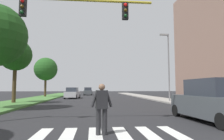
{
  "coord_description": "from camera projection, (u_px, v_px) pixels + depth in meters",
  "views": [
    {
      "loc": [
        -0.55,
        0.22,
        1.55
      ],
      "look_at": [
        1.0,
        16.39,
        3.0
      ],
      "focal_mm": 32.4,
      "sensor_mm": 36.0,
      "label": 1
    }
  ],
  "objects": [
    {
      "name": "traffic_light_gantry",
      "position": [
        21.0,
        24.0,
        8.85
      ],
      "size": [
        8.41,
        0.3,
        6.0
      ],
      "color": "gold",
      "rests_on": "median_strip"
    },
    {
      "name": "street_lamp_right",
      "position": [
        168.0,
        61.0,
        22.53
      ],
      "size": [
        1.02,
        0.24,
        7.5
      ],
      "color": "slate",
      "rests_on": "sidewalk_right"
    },
    {
      "name": "sidewalk_right",
      "position": [
        157.0,
        99.0,
        28.26
      ],
      "size": [
        3.0,
        64.0,
        0.15
      ],
      "primitive_type": "cube",
      "color": "#9E9991",
      "rests_on": "ground_plane"
    },
    {
      "name": "tree_far",
      "position": [
        16.0,
        55.0,
        19.94
      ],
      "size": [
        3.15,
        3.15,
        6.25
      ],
      "color": "#4C3823",
      "rests_on": "median_strip"
    },
    {
      "name": "median_strip",
      "position": [
        36.0,
        99.0,
        26.71
      ],
      "size": [
        4.29,
        64.0,
        0.15
      ],
      "primitive_type": "cube",
      "color": "#477A38",
      "rests_on": "ground_plane"
    },
    {
      "name": "suv_crossing",
      "position": [
        212.0,
        101.0,
        9.37
      ],
      "size": [
        2.18,
        4.69,
        1.97
      ],
      "color": "#474C51",
      "rests_on": "ground_plane"
    },
    {
      "name": "crosswalk",
      "position": [
        109.0,
        133.0,
        6.87
      ],
      "size": [
        4.95,
        2.2,
        0.01
      ],
      "color": "silver",
      "rests_on": "ground_plane"
    },
    {
      "name": "sedan_midblock",
      "position": [
        72.0,
        93.0,
        30.21
      ],
      "size": [
        2.09,
        4.41,
        1.63
      ],
      "color": "#B7B7BC",
      "rests_on": "ground_plane"
    },
    {
      "name": "pedestrian_performer",
      "position": [
        102.0,
        106.0,
        6.76
      ],
      "size": [
        0.75,
        0.29,
        1.69
      ],
      "color": "#262628",
      "rests_on": "ground_plane"
    },
    {
      "name": "sedan_distant",
      "position": [
        88.0,
        91.0,
        44.82
      ],
      "size": [
        1.83,
        4.38,
        1.68
      ],
      "color": "#474C51",
      "rests_on": "ground_plane"
    },
    {
      "name": "tree_distant",
      "position": [
        46.0,
        69.0,
        33.93
      ],
      "size": [
        3.85,
        3.85,
        6.51
      ],
      "color": "#4C3823",
      "rests_on": "median_strip"
    },
    {
      "name": "ground_plane",
      "position": [
        96.0,
        99.0,
        29.44
      ],
      "size": [
        140.0,
        140.0,
        0.0
      ],
      "primitive_type": "plane",
      "color": "#262628"
    }
  ]
}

